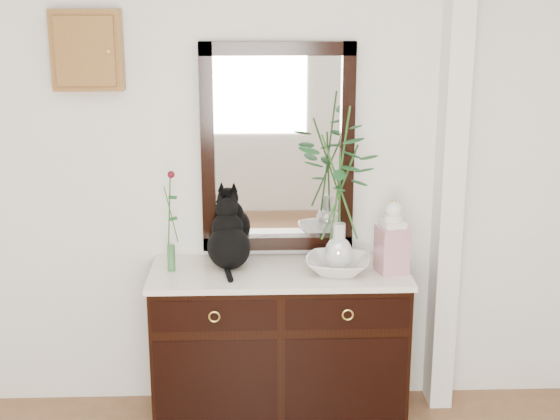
{
  "coord_description": "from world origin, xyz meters",
  "views": [
    {
      "loc": [
        -0.03,
        -2.04,
        2.22
      ],
      "look_at": [
        0.1,
        1.63,
        1.2
      ],
      "focal_mm": 50.0,
      "sensor_mm": 36.0,
      "label": 1
    }
  ],
  "objects_px": {
    "sideboard": "(279,338)",
    "ginger_jar": "(392,236)",
    "cat": "(229,233)",
    "lotus_bowl": "(338,265)"
  },
  "relations": [
    {
      "from": "cat",
      "to": "ginger_jar",
      "type": "distance_m",
      "value": 0.84
    },
    {
      "from": "cat",
      "to": "sideboard",
      "type": "bearing_deg",
      "value": -22.38
    },
    {
      "from": "sideboard",
      "to": "ginger_jar",
      "type": "height_order",
      "value": "ginger_jar"
    },
    {
      "from": "cat",
      "to": "lotus_bowl",
      "type": "bearing_deg",
      "value": -19.29
    },
    {
      "from": "lotus_bowl",
      "to": "sideboard",
      "type": "bearing_deg",
      "value": 171.64
    },
    {
      "from": "cat",
      "to": "lotus_bowl",
      "type": "xyz_separation_m",
      "value": [
        0.56,
        -0.11,
        -0.14
      ]
    },
    {
      "from": "sideboard",
      "to": "ginger_jar",
      "type": "distance_m",
      "value": 0.81
    },
    {
      "from": "sideboard",
      "to": "ginger_jar",
      "type": "bearing_deg",
      "value": -4.17
    },
    {
      "from": "cat",
      "to": "ginger_jar",
      "type": "bearing_deg",
      "value": -15.56
    },
    {
      "from": "lotus_bowl",
      "to": "ginger_jar",
      "type": "distance_m",
      "value": 0.31
    }
  ]
}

